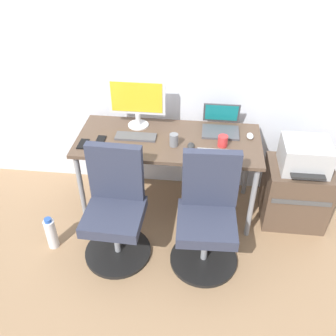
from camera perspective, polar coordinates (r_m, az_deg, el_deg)
ground_plane at (r=3.55m, az=0.09°, el=-5.85°), size 5.28×5.28×0.00m
back_wall at (r=3.22m, az=0.95°, el=16.66°), size 4.40×0.04×2.60m
desk at (r=3.14m, az=0.10°, el=3.32°), size 1.53×0.66×0.75m
office_chair_left at (r=2.93m, az=-8.03°, el=-6.36°), size 0.54×0.54×0.94m
office_chair_right at (r=2.86m, az=6.01°, el=-7.47°), size 0.54×0.54×0.94m
side_cabinet at (r=3.44m, az=18.85°, el=-3.68°), size 0.53×0.44×0.56m
printer at (r=3.21m, az=20.24°, el=1.79°), size 0.38×0.40×0.24m
water_bottle_on_floor at (r=3.25m, az=-17.44°, el=-9.49°), size 0.09×0.09×0.31m
desktop_monitor at (r=3.18m, az=-4.77°, el=10.38°), size 0.48×0.18×0.43m
open_laptop at (r=3.23m, az=8.09°, el=6.65°), size 0.31×0.29×0.22m
keyboard_by_monitor at (r=3.12m, az=-4.95°, el=4.81°), size 0.34×0.12×0.02m
keyboard_by_laptop at (r=2.92m, az=7.79°, el=2.13°), size 0.34×0.12×0.02m
mouse_by_monitor at (r=3.18m, az=12.45°, el=4.81°), size 0.06×0.10×0.03m
mouse_by_laptop at (r=2.98m, az=3.51°, el=3.40°), size 0.06×0.10×0.03m
coffee_mug at (r=3.02m, az=8.38°, el=4.10°), size 0.08×0.08×0.09m
pen_cup at (r=2.99m, az=0.90°, el=4.31°), size 0.07×0.07×0.10m
phone_near_laptop at (r=3.12m, az=-10.30°, el=4.17°), size 0.07×0.14×0.01m
phone_near_monitor at (r=3.10m, az=-12.88°, el=3.62°), size 0.07×0.14×0.01m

